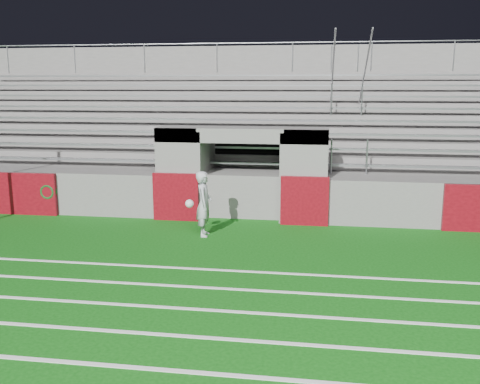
# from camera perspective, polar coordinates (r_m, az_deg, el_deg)

# --- Properties ---
(ground) EXTENTS (90.00, 90.00, 0.00)m
(ground) POSITION_cam_1_polar(r_m,az_deg,el_deg) (12.14, -2.23, -6.73)
(ground) COLOR #0D4F0D
(ground) RESTS_ON ground
(field_markings) EXTENTS (28.00, 8.09, 0.01)m
(field_markings) POSITION_cam_1_polar(r_m,az_deg,el_deg) (7.68, -9.64, -18.09)
(field_markings) COLOR white
(field_markings) RESTS_ON ground
(stadium_structure) EXTENTS (26.00, 8.48, 5.42)m
(stadium_structure) POSITION_cam_1_polar(r_m,az_deg,el_deg) (19.56, 2.15, 4.65)
(stadium_structure) COLOR #605D5B
(stadium_structure) RESTS_ON ground
(goalkeeper_with_ball) EXTENTS (0.68, 0.65, 1.65)m
(goalkeeper_with_ball) POSITION_cam_1_polar(r_m,az_deg,el_deg) (13.48, -3.90, -1.26)
(goalkeeper_with_ball) COLOR #ABAFB5
(goalkeeper_with_ball) RESTS_ON ground
(hose_coil) EXTENTS (0.55, 0.14, 0.55)m
(hose_coil) POSITION_cam_1_polar(r_m,az_deg,el_deg) (16.56, -19.82, 0.04)
(hose_coil) COLOR #0C400F
(hose_coil) RESTS_ON ground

